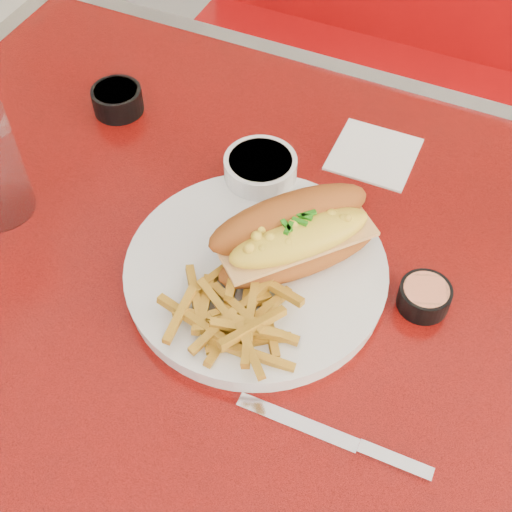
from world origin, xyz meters
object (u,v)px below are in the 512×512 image
at_px(knife, 349,443).
at_px(dinner_plate, 256,272).
at_px(diner_table, 289,365).
at_px(booth_bench_far, 423,154).
at_px(gravy_ramekin, 260,173).
at_px(sauce_cup_left, 117,99).
at_px(fork, 266,293).
at_px(sauce_cup_right, 425,296).
at_px(mac_hoagie, 296,236).

bearing_deg(knife, dinner_plate, 138.06).
bearing_deg(knife, diner_table, 128.34).
distance_m(booth_bench_far, gravy_ramekin, 0.86).
xyz_separation_m(booth_bench_far, sauce_cup_left, (-0.34, -0.63, 0.50)).
relative_size(booth_bench_far, gravy_ramekin, 12.05).
distance_m(fork, knife, 0.18).
bearing_deg(sauce_cup_left, diner_table, -28.42).
xyz_separation_m(diner_table, gravy_ramekin, (-0.10, 0.13, 0.19)).
height_order(gravy_ramekin, knife, gravy_ramekin).
distance_m(gravy_ramekin, knife, 0.35).
relative_size(sauce_cup_left, sauce_cup_right, 1.49).
relative_size(booth_bench_far, sauce_cup_right, 20.31).
bearing_deg(sauce_cup_left, dinner_plate, -32.23).
relative_size(fork, sauce_cup_right, 2.15).
distance_m(booth_bench_far, knife, 1.08).
xyz_separation_m(dinner_plate, fork, (0.02, -0.03, 0.01)).
bearing_deg(sauce_cup_left, mac_hoagie, -25.17).
xyz_separation_m(booth_bench_far, fork, (-0.02, -0.84, 0.50)).
distance_m(mac_hoagie, sauce_cup_left, 0.36).
bearing_deg(gravy_ramekin, fork, -63.43).
relative_size(diner_table, sauce_cup_left, 13.94).
bearing_deg(knife, mac_hoagie, 126.06).
relative_size(gravy_ramekin, knife, 0.51).
relative_size(fork, gravy_ramekin, 1.28).
distance_m(sauce_cup_left, knife, 0.56).
bearing_deg(sauce_cup_left, booth_bench_far, 61.62).
bearing_deg(dinner_plate, diner_table, 1.67).
bearing_deg(mac_hoagie, fork, -145.95).
xyz_separation_m(booth_bench_far, gravy_ramekin, (-0.10, -0.68, 0.51)).
bearing_deg(fork, diner_table, -63.21).
distance_m(diner_table, fork, 0.19).
bearing_deg(dinner_plate, sauce_cup_right, 13.65).
bearing_deg(dinner_plate, booth_bench_far, 86.76).
distance_m(dinner_plate, fork, 0.04).
height_order(diner_table, sauce_cup_left, sauce_cup_left).
height_order(mac_hoagie, fork, mac_hoagie).
bearing_deg(knife, gravy_ramekin, 127.73).
height_order(sauce_cup_left, sauce_cup_right, sauce_cup_left).
height_order(dinner_plate, gravy_ramekin, gravy_ramekin).
distance_m(dinner_plate, knife, 0.22).
bearing_deg(booth_bench_far, gravy_ramekin, -98.33).
xyz_separation_m(fork, knife, (0.14, -0.11, -0.02)).
height_order(dinner_plate, knife, dinner_plate).
xyz_separation_m(diner_table, sauce_cup_right, (0.13, 0.04, 0.18)).
xyz_separation_m(sauce_cup_right, knife, (-0.02, -0.19, -0.01)).
xyz_separation_m(fork, gravy_ramekin, (-0.08, 0.16, 0.01)).
distance_m(diner_table, sauce_cup_left, 0.43).
distance_m(fork, sauce_cup_right, 0.17).
xyz_separation_m(diner_table, fork, (-0.02, -0.03, 0.18)).
height_order(sauce_cup_right, knife, sauce_cup_right).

